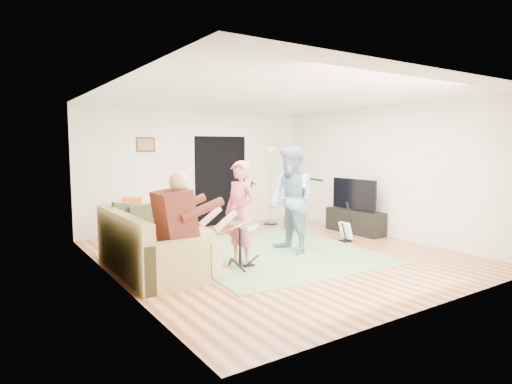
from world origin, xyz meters
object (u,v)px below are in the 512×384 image
drum_kit (240,248)px  guitar_spare (346,230)px  sofa (142,252)px  singer (240,213)px  tv_cabinet (355,221)px  guitarist (292,200)px  torchiere_lamp (271,172)px  dining_chair (134,228)px  television (354,194)px

drum_kit → guitar_spare: size_ratio=0.95×
sofa → singer: size_ratio=1.37×
guitar_spare → tv_cabinet: (0.79, 0.52, 0.03)m
guitarist → torchiere_lamp: guitarist is taller
guitarist → tv_cabinet: size_ratio=1.34×
torchiere_lamp → sofa: bearing=-150.7°
drum_kit → guitarist: bearing=15.6°
sofa → tv_cabinet: sofa is taller
torchiere_lamp → dining_chair: torchiere_lamp is taller
sofa → drum_kit: 1.45m
drum_kit → guitar_spare: 2.75m
singer → dining_chair: singer is taller
guitar_spare → tv_cabinet: size_ratio=0.56×
guitarist → drum_kit: bearing=-74.8°
guitar_spare → torchiere_lamp: bearing=93.1°
sofa → torchiere_lamp: 4.55m
guitarist → television: bearing=105.4°
guitar_spare → torchiere_lamp: torchiere_lamp is taller
guitar_spare → dining_chair: size_ratio=0.87×
guitarist → torchiere_lamp: bearing=151.7°
sofa → singer: singer is taller
drum_kit → guitar_spare: (2.71, 0.46, -0.10)m
guitar_spare → sofa: bearing=177.2°
drum_kit → tv_cabinet: size_ratio=0.53×
tv_cabinet → television: bearing=180.0°
tv_cabinet → dining_chair: bearing=160.8°
tv_cabinet → television: size_ratio=1.18×
guitar_spare → torchiere_lamp: (-0.13, 2.37, 1.04)m
singer → guitarist: guitarist is taller
guitarist → dining_chair: size_ratio=2.10×
tv_cabinet → drum_kit: bearing=-164.5°
sofa → tv_cabinet: 4.81m
singer → torchiere_lamp: (2.46, 2.62, 0.45)m
sofa → dining_chair: sofa is taller
torchiere_lamp → guitar_spare: bearing=-86.9°
sofa → tv_cabinet: bearing=3.9°
drum_kit → singer: singer is taller
dining_chair → tv_cabinet: size_ratio=0.64×
torchiere_lamp → dining_chair: bearing=-174.3°
sofa → torchiere_lamp: bearing=29.3°
torchiere_lamp → television: 2.09m
singer → tv_cabinet: 3.51m
sofa → torchiere_lamp: size_ratio=1.21×
singer → guitarist: (1.15, 0.15, 0.12)m
dining_chair → sofa: bearing=-99.7°
sofa → torchiere_lamp: (3.88, 2.18, 0.96)m
torchiere_lamp → dining_chair: size_ratio=2.07×
guitarist → tv_cabinet: 2.42m
drum_kit → dining_chair: dining_chair is taller
singer → torchiere_lamp: torchiere_lamp is taller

